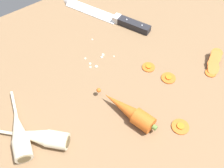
# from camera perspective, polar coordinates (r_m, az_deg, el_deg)

# --- Properties ---
(ground_plane) EXTENTS (1.20, 0.90, 0.04)m
(ground_plane) POSITION_cam_1_polar(r_m,az_deg,el_deg) (0.71, -0.98, -0.66)
(ground_plane) COLOR brown
(chefs_knife) EXTENTS (0.16, 0.33, 0.04)m
(chefs_knife) POSITION_cam_1_polar(r_m,az_deg,el_deg) (0.90, -2.22, 15.59)
(chefs_knife) COLOR silver
(chefs_knife) RESTS_ON ground_plane
(whole_carrot) EXTENTS (0.07, 0.18, 0.04)m
(whole_carrot) POSITION_cam_1_polar(r_m,az_deg,el_deg) (0.62, 3.97, -6.18)
(whole_carrot) COLOR #D6601E
(whole_carrot) RESTS_ON ground_plane
(parsnip_front) EXTENTS (0.16, 0.17, 0.04)m
(parsnip_front) POSITION_cam_1_polar(r_m,az_deg,el_deg) (0.61, -16.28, -11.42)
(parsnip_front) COLOR beige
(parsnip_front) RESTS_ON ground_plane
(parsnip_mid_left) EXTENTS (0.07, 0.20, 0.04)m
(parsnip_mid_left) POSITION_cam_1_polar(r_m,az_deg,el_deg) (0.63, -20.30, -10.58)
(parsnip_mid_left) COLOR beige
(parsnip_mid_left) RESTS_ON ground_plane
(carrot_slice_stack) EXTENTS (0.09, 0.06, 0.04)m
(carrot_slice_stack) POSITION_cam_1_polar(r_m,az_deg,el_deg) (0.78, 22.13, 4.50)
(carrot_slice_stack) COLOR #D6601E
(carrot_slice_stack) RESTS_ON ground_plane
(carrot_slice_stray_near) EXTENTS (0.04, 0.04, 0.01)m
(carrot_slice_stray_near) POSITION_cam_1_polar(r_m,az_deg,el_deg) (0.72, 12.70, 1.42)
(carrot_slice_stray_near) COLOR #D6601E
(carrot_slice_stray_near) RESTS_ON ground_plane
(carrot_slice_stray_mid) EXTENTS (0.04, 0.04, 0.01)m
(carrot_slice_stray_mid) POSITION_cam_1_polar(r_m,az_deg,el_deg) (0.73, 8.30, 3.88)
(carrot_slice_stray_mid) COLOR #D6601E
(carrot_slice_stray_mid) RESTS_ON ground_plane
(carrot_slice_stray_far) EXTENTS (0.04, 0.04, 0.01)m
(carrot_slice_stray_far) POSITION_cam_1_polar(r_m,az_deg,el_deg) (0.64, 15.27, -9.25)
(carrot_slice_stray_far) COLOR #D6601E
(carrot_slice_stray_far) RESTS_ON ground_plane
(mince_crumbs) EXTENTS (0.09, 0.11, 0.01)m
(mince_crumbs) POSITION_cam_1_polar(r_m,az_deg,el_deg) (0.75, -3.51, 5.76)
(mince_crumbs) COLOR silver
(mince_crumbs) RESTS_ON ground_plane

